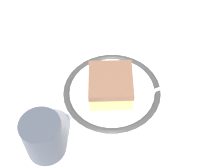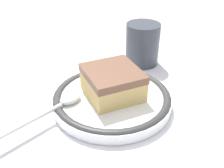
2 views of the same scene
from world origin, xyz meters
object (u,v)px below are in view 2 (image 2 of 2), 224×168
Objects in this scene: plate at (112,99)px; spoon at (57,106)px; cake_slice at (112,82)px; cup at (142,46)px.

spoon reaches higher than plate.
spoon is (0.06, -0.05, 0.01)m from plate.
cake_slice is 0.78× the size of spoon.
plate is 0.15m from cup.
cake_slice is (-0.00, -0.00, 0.03)m from plate.
cup is at bearing -174.14° from plate.
cake_slice is 0.14m from cup.
cup is at bearing 170.54° from spoon.
cake_slice is 1.41× the size of cup.
cake_slice is 0.09m from spoon.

